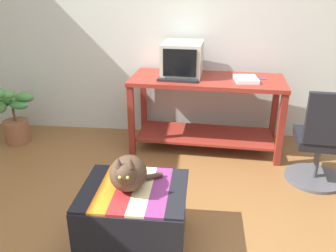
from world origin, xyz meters
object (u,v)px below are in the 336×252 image
keyboard (178,79)px  potted_plant (15,118)px  tv_monitor (183,59)px  cat (128,173)px  book (246,79)px  office_chair (321,144)px  ottoman_with_blanket (135,216)px  desk (206,101)px

keyboard → potted_plant: bearing=-176.3°
potted_plant → tv_monitor: bearing=5.1°
cat → potted_plant: size_ratio=0.52×
book → tv_monitor: bearing=160.2°
office_chair → tv_monitor: bearing=-24.6°
cat → potted_plant: 2.22m
ottoman_with_blanket → office_chair: (1.47, 0.94, 0.16)m
tv_monitor → ottoman_with_blanket: bearing=-93.5°
book → ottoman_with_blanket: (-0.85, -1.50, -0.58)m
desk → book: 0.47m
desk → potted_plant: bearing=-174.5°
tv_monitor → book: tv_monitor is taller
keyboard → potted_plant: keyboard is taller
ottoman_with_blanket → cat: cat is taller
desk → tv_monitor: 0.50m
tv_monitor → keyboard: tv_monitor is taller
keyboard → cat: size_ratio=1.15×
tv_monitor → office_chair: bearing=-26.4°
ottoman_with_blanket → potted_plant: (-1.64, 1.51, 0.07)m
tv_monitor → keyboard: 0.27m
office_chair → keyboard: bearing=-16.0°
keyboard → potted_plant: size_ratio=0.60×
tv_monitor → cat: size_ratio=1.40×
keyboard → book: book is taller
desk → ottoman_with_blanket: desk is taller
tv_monitor → office_chair: tv_monitor is taller
tv_monitor → cat: 1.73m
book → office_chair: office_chair is taller
desk → book: (0.38, -0.07, 0.26)m
desk → office_chair: bearing=-28.6°
potted_plant → book: bearing=-0.0°
office_chair → potted_plant: bearing=-4.9°
cat → book: bearing=55.8°
tv_monitor → potted_plant: size_ratio=0.74×
ottoman_with_blanket → potted_plant: 2.23m
ottoman_with_blanket → office_chair: 1.76m
book → keyboard: bearing=179.5°
keyboard → book: (0.67, 0.05, 0.01)m
desk → potted_plant: (-2.10, -0.07, -0.25)m
potted_plant → office_chair: (3.11, -0.56, 0.10)m
office_chair → desk: bearing=-26.8°
desk → ottoman_with_blanket: bearing=-102.9°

